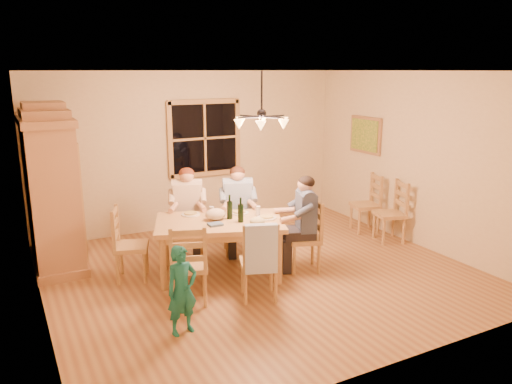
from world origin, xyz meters
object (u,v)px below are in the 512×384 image
chair_end_right (304,249)px  adult_slate_man (305,212)px  adult_woman (187,201)px  wine_bottle_a (230,207)px  chair_near_right (259,274)px  dining_table (220,228)px  chair_spare_front (389,223)px  chair_near_left (189,278)px  chair_end_left (132,257)px  chair_spare_back (364,214)px  wine_bottle_b (241,210)px  adult_plaid_man (238,199)px  armoire (52,193)px  child (182,290)px  chair_far_left (189,236)px  chair_far_right (238,233)px  chandelier (262,121)px

chair_end_right → adult_slate_man: 0.54m
adult_woman → wine_bottle_a: adult_woman is taller
chair_near_right → wine_bottle_a: bearing=107.6°
dining_table → chair_spare_front: 2.98m
chair_near_left → adult_woman: 1.67m
chair_end_left → adult_slate_man: bearing=90.0°
chair_near_right → adult_woman: bearing=117.9°
dining_table → chair_spare_back: 3.04m
adult_woman → wine_bottle_b: adult_woman is taller
dining_table → wine_bottle_a: bearing=5.2°
adult_plaid_man → chair_spare_front: (2.39, -0.66, -0.54)m
chair_spare_front → adult_slate_man: bearing=117.2°
armoire → child: (0.93, -2.62, -0.57)m
child → chair_spare_back: 4.34m
chair_near_right → adult_plaid_man: bearing=93.4°
chair_far_left → chair_end_left: 1.08m
adult_woman → chair_far_right: bearing=-180.0°
chair_far_right → wine_bottle_b: wine_bottle_b is taller
chair_near_right → chandelier: bearing=79.3°
chair_far_left → dining_table: bearing=117.9°
chair_near_right → chair_spare_front: same height
child → chair_end_right: bearing=11.9°
dining_table → adult_woman: size_ratio=2.19×
chair_near_right → chair_far_left: bearing=117.9°
dining_table → chair_end_right: chair_end_right is taller
chair_near_left → adult_plaid_man: 1.82m
dining_table → chair_near_right: 0.96m
chair_near_right → wine_bottle_b: 0.94m
chair_near_left → wine_bottle_b: size_ratio=3.00×
dining_table → chair_far_right: chair_far_right is taller
chair_near_left → chair_near_right: size_ratio=1.00×
chair_end_left → chair_spare_back: 4.06m
armoire → chair_end_right: 3.56m
chandelier → chair_far_right: chandelier is taller
dining_table → adult_plaid_man: (0.57, 0.63, 0.19)m
chair_far_right → chair_end_right: (0.52, -1.03, 0.00)m
chair_far_right → chair_spare_back: size_ratio=1.00×
chandelier → armoire: (-2.42, 1.60, -1.02)m
armoire → wine_bottle_b: armoire is taller
chandelier → chair_end_right: 1.87m
adult_woman → child: 2.33m
chair_near_left → adult_woman: bearing=90.0°
chair_end_right → chair_spare_back: 2.11m
chair_near_left → chair_end_right: same height
child → chair_spare_front: size_ratio=0.97×
dining_table → chair_end_left: bearing=160.1°
chair_near_right → dining_table: bearing=117.9°
chair_end_right → adult_plaid_man: size_ratio=1.13×
chair_far_right → chair_near_left: same height
adult_woman → chair_spare_back: adult_woman is taller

